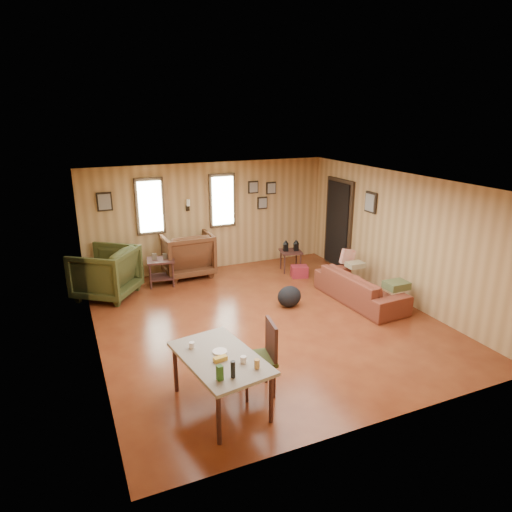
{
  "coord_description": "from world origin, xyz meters",
  "views": [
    {
      "loc": [
        -3.02,
        -6.52,
        3.48
      ],
      "look_at": [
        0.0,
        0.4,
        1.05
      ],
      "focal_mm": 32.0,
      "sensor_mm": 36.0,
      "label": 1
    }
  ],
  "objects": [
    {
      "name": "recliner_brown",
      "position": [
        -0.63,
        2.76,
        0.54
      ],
      "size": [
        1.06,
        0.99,
        1.07
      ],
      "primitive_type": "imported",
      "rotation": [
        0.0,
        0.0,
        3.16
      ],
      "color": "#512D18",
      "rests_on": "ground"
    },
    {
      "name": "dining_table",
      "position": [
        -1.5,
        -1.98,
        0.63
      ],
      "size": [
        1.01,
        1.46,
        0.88
      ],
      "rotation": [
        0.0,
        0.0,
        0.16
      ],
      "color": "gray",
      "rests_on": "ground"
    },
    {
      "name": "backpack",
      "position": [
        0.65,
        0.35,
        0.2
      ],
      "size": [
        0.55,
        0.49,
        0.4
      ],
      "rotation": [
        0.0,
        0.0,
        -0.37
      ],
      "color": "black",
      "rests_on": "ground"
    },
    {
      "name": "room",
      "position": [
        0.17,
        0.27,
        1.21
      ],
      "size": [
        5.54,
        6.04,
        2.44
      ],
      "color": "brown",
      "rests_on": "ground"
    },
    {
      "name": "dining_chair",
      "position": [
        -0.9,
        -1.88,
        0.54
      ],
      "size": [
        0.5,
        0.5,
        0.97
      ],
      "rotation": [
        0.0,
        0.0,
        -0.15
      ],
      "color": "#383F1C",
      "rests_on": "ground"
    },
    {
      "name": "recliner_green",
      "position": [
        -2.38,
        2.19,
        0.54
      ],
      "size": [
        1.4,
        1.41,
        1.07
      ],
      "primitive_type": "imported",
      "rotation": [
        0.0,
        0.0,
        -2.2
      ],
      "color": "#383F1C",
      "rests_on": "ground"
    },
    {
      "name": "end_table",
      "position": [
        -1.28,
        2.38,
        0.38
      ],
      "size": [
        0.61,
        0.57,
        0.69
      ],
      "rotation": [
        0.0,
        0.0,
        -0.15
      ],
      "color": "#42221D",
      "rests_on": "ground"
    },
    {
      "name": "side_table",
      "position": [
        1.58,
        2.08,
        0.5
      ],
      "size": [
        0.55,
        0.55,
        0.73
      ],
      "rotation": [
        0.0,
        0.0,
        -0.23
      ],
      "color": "#42221D",
      "rests_on": "ground"
    },
    {
      "name": "sofa",
      "position": [
        1.98,
        0.02,
        0.38
      ],
      "size": [
        0.68,
        1.98,
        0.76
      ],
      "primitive_type": "imported",
      "rotation": [
        0.0,
        0.0,
        1.63
      ],
      "color": "brown",
      "rests_on": "ground"
    },
    {
      "name": "sofa_pillows",
      "position": [
        2.33,
        0.14,
        0.5
      ],
      "size": [
        0.41,
        1.73,
        0.36
      ],
      "rotation": [
        0.0,
        0.0,
        -0.01
      ],
      "color": "#4B542F",
      "rests_on": "sofa"
    },
    {
      "name": "cooler",
      "position": [
        1.57,
        1.65,
        0.13
      ],
      "size": [
        0.41,
        0.34,
        0.25
      ],
      "rotation": [
        0.0,
        0.0,
        -0.28
      ],
      "color": "maroon",
      "rests_on": "ground"
    }
  ]
}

